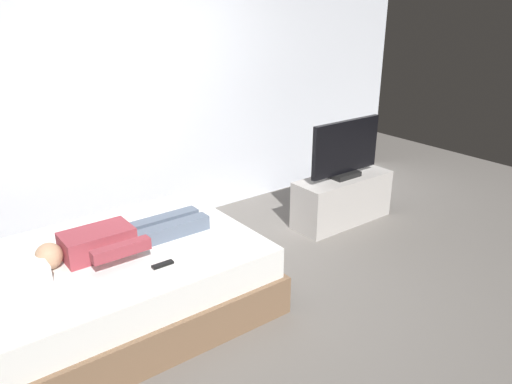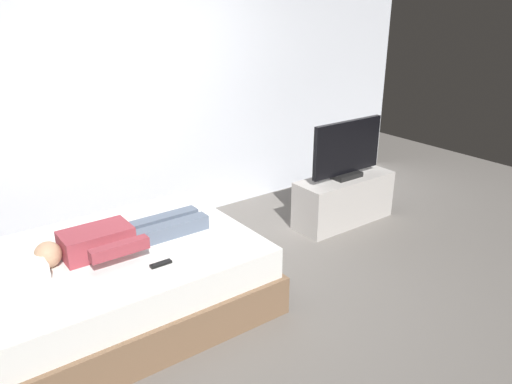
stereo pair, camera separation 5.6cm
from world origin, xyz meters
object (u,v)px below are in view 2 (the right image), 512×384
object	(u,v)px
person	(115,238)
tv	(347,151)
bed	(117,283)
pillow	(4,273)
remote	(161,264)
tv_stand	(344,200)

from	to	relation	value
person	tv	distance (m)	2.53
bed	pillow	bearing A→B (deg)	180.00
remote	pillow	bearing A→B (deg)	156.32
remote	tv	distance (m)	2.44
pillow	tv_stand	world-z (taller)	pillow
remote	tv	xyz separation A→B (m)	(2.36, 0.57, 0.24)
tv	pillow	bearing A→B (deg)	-176.85
person	tv_stand	size ratio (longest dim) A/B	1.15
pillow	person	bearing A→B (deg)	1.04
person	remote	distance (m)	0.44
person	tv_stand	bearing A→B (deg)	3.78
remote	tv_stand	bearing A→B (deg)	13.58
bed	tv	xyz separation A→B (m)	(2.54, 0.18, 0.52)
tv_stand	tv	distance (m)	0.53
remote	tv_stand	xyz separation A→B (m)	(2.36, 0.57, -0.30)
tv	bed	bearing A→B (deg)	-175.97
pillow	tv_stand	size ratio (longest dim) A/B	0.44
bed	tv_stand	distance (m)	2.55
pillow	tv_stand	xyz separation A→B (m)	(3.26, 0.18, -0.35)
bed	pillow	xyz separation A→B (m)	(-0.71, 0.00, 0.34)
bed	person	bearing A→B (deg)	24.89
bed	tv	bearing A→B (deg)	4.03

